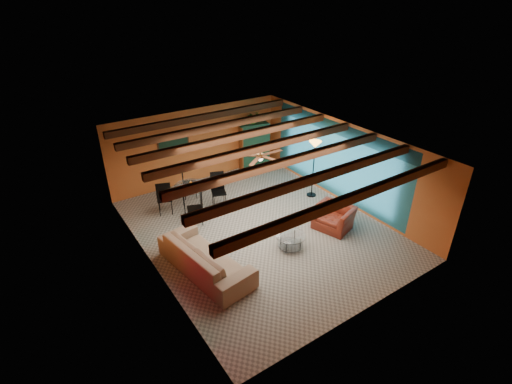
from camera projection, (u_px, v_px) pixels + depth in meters
room at (258, 154)px, 10.38m from camera, size 6.52×8.01×2.71m
sofa at (205, 257)px, 9.55m from camera, size 1.51×2.93×0.82m
armchair at (334, 217)px, 11.32m from camera, size 1.23×1.32×0.70m
coffee_table at (290, 241)px, 10.48m from camera, size 1.02×1.02×0.42m
dining_table at (192, 193)px, 12.13m from camera, size 2.86×2.86×1.16m
armoire at (253, 147)px, 14.77m from camera, size 1.12×0.73×1.81m
floor_lamp at (313, 169)px, 12.76m from camera, size 0.50×0.50×2.00m
ceiling_fan at (260, 156)px, 10.30m from camera, size 1.50×1.50×0.44m
painting at (173, 143)px, 13.09m from camera, size 1.05×0.03×0.65m
potted_plant at (253, 118)px, 14.22m from camera, size 0.50×0.45×0.50m
vase at (190, 174)px, 11.81m from camera, size 0.24×0.24×0.19m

